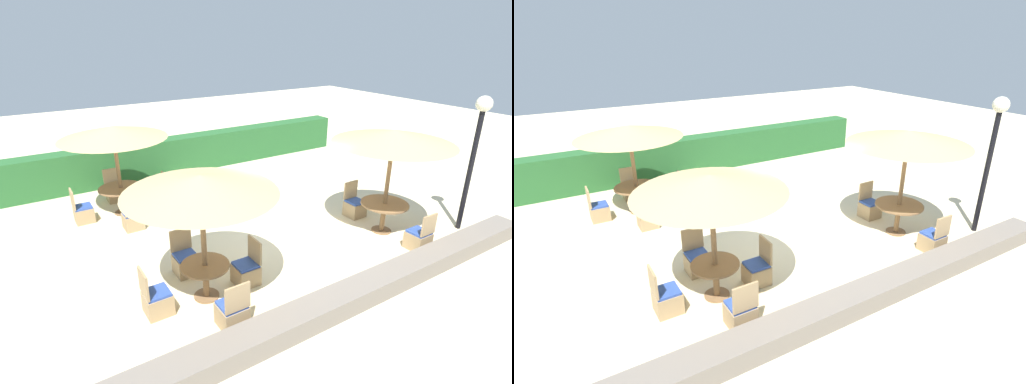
% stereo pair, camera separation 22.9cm
% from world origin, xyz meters
% --- Properties ---
extents(ground_plane, '(40.00, 40.00, 0.00)m').
position_xyz_m(ground_plane, '(0.00, 0.00, 0.00)').
color(ground_plane, beige).
extents(hedge_row, '(13.00, 0.70, 1.23)m').
position_xyz_m(hedge_row, '(0.00, 5.57, 0.62)').
color(hedge_row, '#28602D').
rests_on(hedge_row, ground_plane).
extents(stone_border, '(10.00, 0.56, 0.38)m').
position_xyz_m(stone_border, '(0.00, -3.09, 0.19)').
color(stone_border, slate).
rests_on(stone_border, ground_plane).
extents(lamp_post, '(0.36, 0.36, 3.32)m').
position_xyz_m(lamp_post, '(4.24, -2.32, 2.35)').
color(lamp_post, black).
rests_on(lamp_post, ground_plane).
extents(parasol_front_left, '(2.70, 2.70, 2.44)m').
position_xyz_m(parasol_front_left, '(-2.40, -1.46, 2.27)').
color(parasol_front_left, olive).
rests_on(parasol_front_left, ground_plane).
extents(round_table_front_left, '(0.91, 0.91, 0.70)m').
position_xyz_m(round_table_front_left, '(-2.40, -1.46, 0.52)').
color(round_table_front_left, olive).
rests_on(round_table_front_left, ground_plane).
extents(patio_chair_front_left_north, '(0.46, 0.46, 0.93)m').
position_xyz_m(patio_chair_front_left_north, '(-2.42, -0.51, 0.26)').
color(patio_chair_front_left_north, tan).
rests_on(patio_chair_front_left_north, ground_plane).
extents(patio_chair_front_left_east, '(0.46, 0.46, 0.93)m').
position_xyz_m(patio_chair_front_left_east, '(-1.53, -1.48, 0.26)').
color(patio_chair_front_left_east, tan).
rests_on(patio_chair_front_left_east, ground_plane).
extents(patio_chair_front_left_west, '(0.46, 0.46, 0.93)m').
position_xyz_m(patio_chair_front_left_west, '(-3.35, -1.42, 0.26)').
color(patio_chair_front_left_west, tan).
rests_on(patio_chair_front_left_west, ground_plane).
extents(patio_chair_front_left_south, '(0.46, 0.46, 0.93)m').
position_xyz_m(patio_chair_front_left_south, '(-2.38, -2.43, 0.26)').
color(patio_chair_front_left_south, tan).
rests_on(patio_chair_front_left_south, ground_plane).
extents(parasol_front_right, '(2.81, 2.81, 2.58)m').
position_xyz_m(parasol_front_right, '(2.47, -1.39, 2.41)').
color(parasol_front_right, olive).
rests_on(parasol_front_right, ground_plane).
extents(round_table_front_right, '(1.15, 1.15, 0.76)m').
position_xyz_m(round_table_front_right, '(2.47, -1.39, 0.61)').
color(round_table_front_right, olive).
rests_on(round_table_front_right, ground_plane).
extents(patio_chair_front_right_south, '(0.46, 0.46, 0.93)m').
position_xyz_m(patio_chair_front_right_south, '(2.49, -2.44, 0.26)').
color(patio_chair_front_right_south, tan).
rests_on(patio_chair_front_right_south, ground_plane).
extents(patio_chair_front_right_north, '(0.46, 0.46, 0.93)m').
position_xyz_m(patio_chair_front_right_north, '(2.52, -0.38, 0.26)').
color(patio_chair_front_right_north, tan).
rests_on(patio_chair_front_right_north, ground_plane).
extents(parasol_back_left, '(2.73, 2.73, 2.42)m').
position_xyz_m(parasol_back_left, '(-2.72, 3.13, 2.25)').
color(parasol_back_left, olive).
rests_on(parasol_back_left, ground_plane).
extents(round_table_back_left, '(1.16, 1.16, 0.75)m').
position_xyz_m(round_table_back_left, '(-2.72, 3.13, 0.61)').
color(round_table_back_left, olive).
rests_on(round_table_back_left, ground_plane).
extents(patio_chair_back_left_south, '(0.46, 0.46, 0.93)m').
position_xyz_m(patio_chair_back_left_south, '(-2.75, 2.03, 0.26)').
color(patio_chair_back_left_south, tan).
rests_on(patio_chair_back_left_south, ground_plane).
extents(patio_chair_back_left_east, '(0.46, 0.46, 0.93)m').
position_xyz_m(patio_chair_back_left_east, '(-1.67, 3.10, 0.26)').
color(patio_chair_back_left_east, tan).
rests_on(patio_chair_back_left_east, ground_plane).
extents(patio_chair_back_left_north, '(0.46, 0.46, 0.93)m').
position_xyz_m(patio_chair_back_left_north, '(-2.68, 4.13, 0.26)').
color(patio_chair_back_left_north, tan).
rests_on(patio_chair_back_left_north, ground_plane).
extents(patio_chair_back_left_west, '(0.46, 0.46, 0.93)m').
position_xyz_m(patio_chair_back_left_west, '(-3.75, 3.13, 0.26)').
color(patio_chair_back_left_west, tan).
rests_on(patio_chair_back_left_west, ground_plane).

